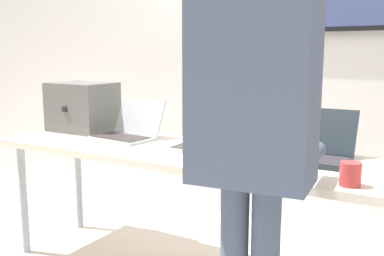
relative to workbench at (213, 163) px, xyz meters
The scene contains 9 objects.
back_wall 1.29m from the workbench, 89.26° to the left, with size 8.00×0.11×2.69m.
workbench is the anchor object (origin of this frame).
equipment_box 1.15m from the workbench, behind, with size 0.42×0.34×0.34m.
laptop_station_0 0.68m from the workbench, behind, with size 0.41×0.37×0.24m.
laptop_station_1 0.18m from the workbench, 127.17° to the left, with size 0.34×0.38×0.25m.
laptop_station_2 0.54m from the workbench, 14.85° to the left, with size 0.39×0.39×0.25m.
person 0.86m from the workbench, 51.75° to the right, with size 0.47×0.62×1.76m.
coffee_mug 0.82m from the workbench, 17.96° to the right, with size 0.09×0.09×0.10m.
paper_sheet 0.34m from the workbench, 29.97° to the right, with size 0.25×0.32×0.00m.
Camera 1 is at (1.12, -2.13, 1.33)m, focal length 41.98 mm.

